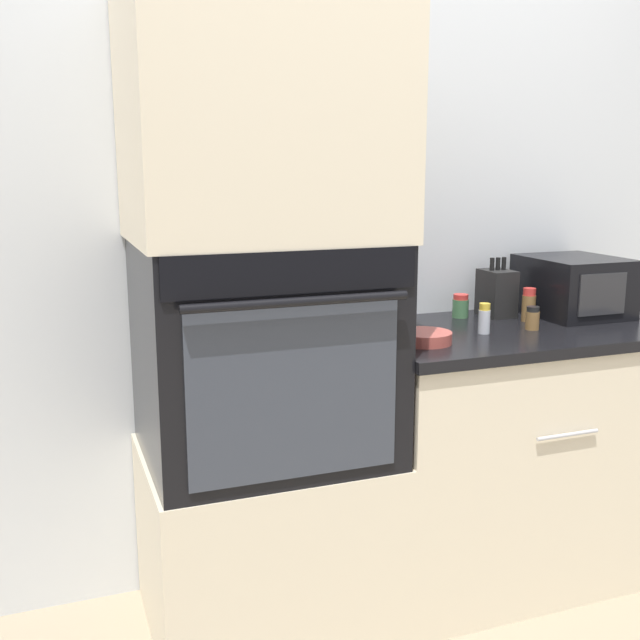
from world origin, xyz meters
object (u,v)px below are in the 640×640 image
(wall_oven, at_px, (263,349))
(bowl, at_px, (424,337))
(knife_block, at_px, (497,293))
(condiment_jar_back, at_px, (533,318))
(condiment_jar_near, at_px, (529,305))
(microwave, at_px, (573,286))
(condiment_jar_far, at_px, (484,319))
(condiment_jar_mid, at_px, (460,306))

(wall_oven, bearing_deg, bowl, -12.01)
(knife_block, bearing_deg, condiment_jar_back, -93.45)
(knife_block, relative_size, condiment_jar_near, 1.81)
(condiment_jar_back, bearing_deg, microwave, 28.94)
(bowl, distance_m, condiment_jar_back, 0.43)
(wall_oven, xyz_separation_m, microwave, (1.18, 0.10, 0.11))
(wall_oven, xyz_separation_m, condiment_jar_back, (0.90, -0.06, 0.04))
(knife_block, bearing_deg, microwave, -16.32)
(microwave, distance_m, knife_block, 0.28)
(bowl, bearing_deg, condiment_jar_back, 6.18)
(microwave, height_order, condiment_jar_far, microwave)
(wall_oven, xyz_separation_m, bowl, (0.48, -0.10, 0.02))
(knife_block, relative_size, condiment_jar_mid, 2.55)
(condiment_jar_near, bearing_deg, condiment_jar_mid, 142.20)
(microwave, bearing_deg, bowl, -164.04)
(microwave, relative_size, condiment_jar_far, 3.54)
(wall_oven, height_order, condiment_jar_mid, wall_oven)
(condiment_jar_mid, relative_size, condiment_jar_back, 1.07)
(knife_block, distance_m, condiment_jar_near, 0.13)
(knife_block, xyz_separation_m, bowl, (-0.44, -0.28, -0.07))
(condiment_jar_mid, bearing_deg, condiment_jar_near, -37.80)
(bowl, distance_m, condiment_jar_near, 0.52)
(knife_block, relative_size, condiment_jar_far, 2.14)
(microwave, xyz_separation_m, condiment_jar_mid, (-0.40, 0.10, -0.06))
(condiment_jar_mid, bearing_deg, knife_block, -10.77)
(condiment_jar_mid, bearing_deg, wall_oven, -165.53)
(wall_oven, bearing_deg, condiment_jar_back, -3.56)
(condiment_jar_back, bearing_deg, condiment_jar_far, 178.50)
(bowl, height_order, condiment_jar_mid, condiment_jar_mid)
(bowl, height_order, condiment_jar_back, condiment_jar_back)
(wall_oven, relative_size, microwave, 2.01)
(knife_block, distance_m, condiment_jar_back, 0.24)
(microwave, relative_size, bowl, 2.09)
(bowl, relative_size, condiment_jar_far, 1.70)
(wall_oven, height_order, condiment_jar_back, wall_oven)
(bowl, bearing_deg, knife_block, 32.62)
(wall_oven, relative_size, condiment_jar_near, 6.02)
(condiment_jar_mid, distance_m, condiment_jar_back, 0.28)
(knife_block, bearing_deg, wall_oven, -169.01)
(wall_oven, xyz_separation_m, condiment_jar_far, (0.72, -0.05, 0.05))
(bowl, xyz_separation_m, condiment_jar_near, (0.49, 0.16, 0.04))
(microwave, height_order, knife_block, knife_block)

